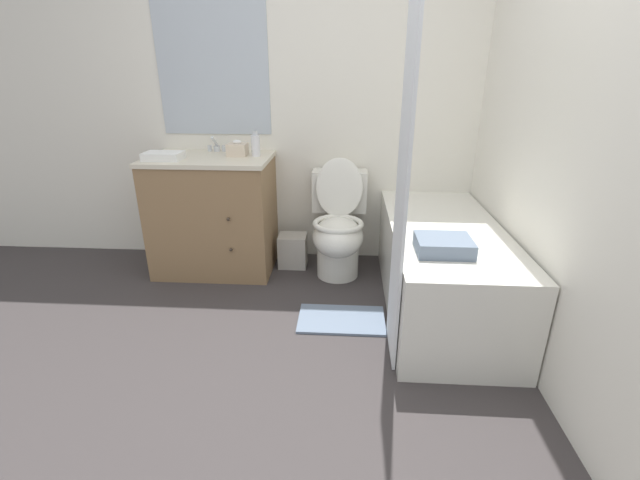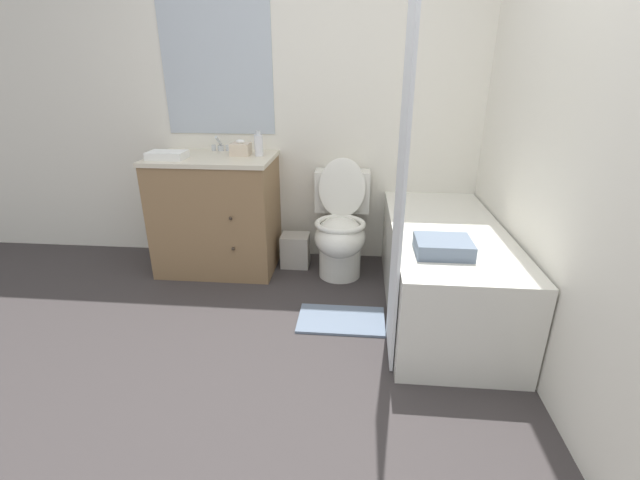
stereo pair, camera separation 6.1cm
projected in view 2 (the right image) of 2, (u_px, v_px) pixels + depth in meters
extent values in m
plane|color=#383333|center=(285.00, 408.00, 1.96)|extent=(14.00, 14.00, 0.00)
cube|color=white|center=(321.00, 97.00, 3.14)|extent=(8.00, 0.05, 2.50)
cube|color=#B2BCC6|center=(217.00, 68.00, 3.10)|extent=(0.82, 0.01, 0.93)
cube|color=white|center=(539.00, 110.00, 2.20)|extent=(0.05, 2.76, 2.50)
cube|color=olive|center=(218.00, 215.00, 3.22)|extent=(0.86, 0.58, 0.83)
cube|color=beige|center=(212.00, 158.00, 3.06)|extent=(0.88, 0.60, 0.03)
cylinder|color=silver|center=(213.00, 164.00, 3.08)|extent=(0.34, 0.34, 0.10)
sphere|color=#382D23|center=(230.00, 218.00, 2.90)|extent=(0.02, 0.02, 0.02)
sphere|color=#382D23|center=(233.00, 249.00, 2.98)|extent=(0.02, 0.02, 0.02)
cylinder|color=silver|center=(221.00, 148.00, 3.25)|extent=(0.04, 0.04, 0.04)
cylinder|color=silver|center=(218.00, 141.00, 3.18)|extent=(0.02, 0.11, 0.09)
cylinder|color=silver|center=(214.00, 148.00, 3.25)|extent=(0.03, 0.03, 0.04)
cylinder|color=silver|center=(228.00, 148.00, 3.24)|extent=(0.03, 0.03, 0.04)
cylinder|color=silver|center=(340.00, 261.00, 3.18)|extent=(0.31, 0.31, 0.24)
ellipsoid|color=silver|center=(340.00, 237.00, 3.05)|extent=(0.36, 0.45, 0.27)
torus|color=silver|center=(340.00, 224.00, 3.01)|extent=(0.36, 0.36, 0.04)
cube|color=silver|center=(342.00, 191.00, 3.25)|extent=(0.41, 0.18, 0.31)
ellipsoid|color=silver|center=(342.00, 188.00, 3.12)|extent=(0.34, 0.14, 0.42)
cube|color=silver|center=(442.00, 268.00, 2.70)|extent=(0.67, 1.54, 0.55)
cube|color=#A5A7A2|center=(447.00, 228.00, 2.59)|extent=(0.55, 1.42, 0.01)
cube|color=white|center=(401.00, 182.00, 2.01)|extent=(0.01, 0.37, 1.89)
cube|color=#B7B2A8|center=(295.00, 250.00, 3.34)|extent=(0.21, 0.18, 0.25)
cube|color=beige|center=(241.00, 149.00, 3.07)|extent=(0.14, 0.13, 0.09)
ellipsoid|color=white|center=(240.00, 141.00, 3.05)|extent=(0.06, 0.04, 0.03)
cylinder|color=silver|center=(259.00, 145.00, 3.04)|extent=(0.06, 0.06, 0.15)
cylinder|color=silver|center=(258.00, 133.00, 3.00)|extent=(0.03, 0.03, 0.03)
cube|color=white|center=(167.00, 155.00, 2.95)|extent=(0.25, 0.17, 0.05)
cube|color=slate|center=(443.00, 246.00, 2.20)|extent=(0.28, 0.24, 0.08)
cube|color=slate|center=(341.00, 320.00, 2.63)|extent=(0.53, 0.32, 0.02)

